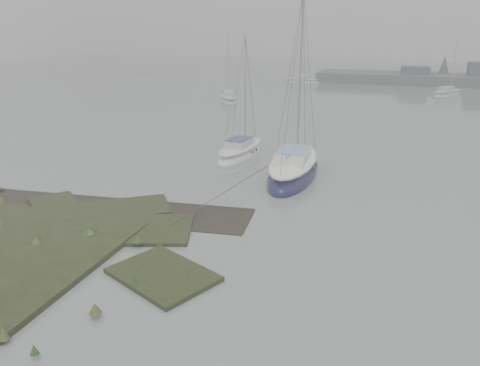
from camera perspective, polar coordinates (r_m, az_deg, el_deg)
name	(u,v)px	position (r m, az deg, el deg)	size (l,w,h in m)	color
ground	(308,118)	(44.56, 8.30, 7.90)	(160.00, 160.00, 0.00)	slate
sailboat_main	(293,171)	(26.83, 6.51, 1.49)	(2.64, 7.70, 10.81)	#141338
sailboat_white	(240,153)	(30.71, 0.05, 3.68)	(2.49, 6.00, 8.23)	white
sailboat_far_a	(229,100)	(53.30, -1.35, 10.11)	(4.01, 5.89, 7.94)	#9DA0A6
sailboat_far_b	(447,94)	(62.72, 23.90, 9.84)	(4.48, 5.46, 7.61)	#B0B6BA
sailboat_far_c	(301,82)	(71.06, 7.45, 12.13)	(5.60, 1.98, 7.84)	silver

